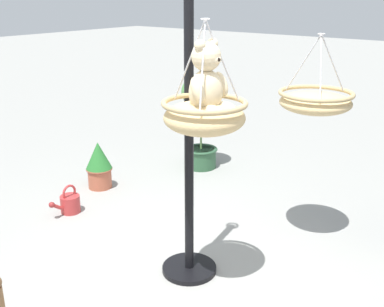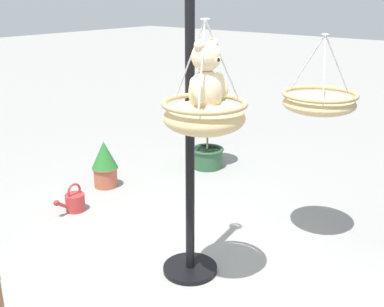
{
  "view_description": "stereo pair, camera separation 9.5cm",
  "coord_description": "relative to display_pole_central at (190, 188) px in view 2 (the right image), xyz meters",
  "views": [
    {
      "loc": [
        2.41,
        1.95,
        2.16
      ],
      "look_at": [
        -0.01,
        0.06,
        1.09
      ],
      "focal_mm": 44.03,
      "sensor_mm": 36.0,
      "label": 1
    },
    {
      "loc": [
        2.35,
        2.03,
        2.16
      ],
      "look_at": [
        -0.01,
        0.06,
        1.09
      ],
      "focal_mm": 44.03,
      "sensor_mm": 36.0,
      "label": 2
    }
  ],
  "objects": [
    {
      "name": "ground_plane",
      "position": [
        0.19,
        0.1,
        -0.73
      ],
      "size": [
        40.0,
        40.0,
        0.0
      ],
      "primitive_type": "plane",
      "color": "gray"
    },
    {
      "name": "display_pole_central",
      "position": [
        0.0,
        0.0,
        0.0
      ],
      "size": [
        0.44,
        0.44,
        2.38
      ],
      "color": "black",
      "rests_on": "ground"
    },
    {
      "name": "hanging_basket_with_teddy",
      "position": [
        0.15,
        0.25,
        0.64
      ],
      "size": [
        0.58,
        0.58,
        0.75
      ],
      "color": "tan"
    },
    {
      "name": "teddy_bear",
      "position": [
        0.15,
        0.27,
        0.86
      ],
      "size": [
        0.34,
        0.31,
        0.49
      ],
      "color": "beige"
    },
    {
      "name": "hanging_basket_left_high",
      "position": [
        -1.04,
        0.51,
        0.56
      ],
      "size": [
        0.62,
        0.62,
        0.65
      ],
      "color": "tan"
    },
    {
      "name": "potted_plant_bushy_green",
      "position": [
        -1.97,
        -1.36,
        -0.01
      ],
      "size": [
        0.49,
        0.49,
        1.2
      ],
      "color": "#2D5638",
      "rests_on": "ground"
    },
    {
      "name": "potted_plant_small_succulent",
      "position": [
        -0.72,
        -1.88,
        -0.45
      ],
      "size": [
        0.3,
        0.3,
        0.55
      ],
      "color": "#AD563D",
      "rests_on": "ground"
    },
    {
      "name": "watering_can",
      "position": [
        -0.08,
        -1.63,
        -0.63
      ],
      "size": [
        0.35,
        0.2,
        0.3
      ],
      "color": "#B23333",
      "rests_on": "ground"
    }
  ]
}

